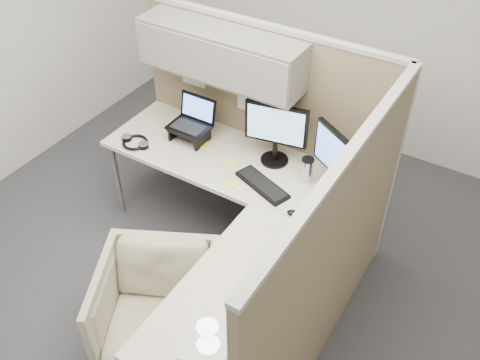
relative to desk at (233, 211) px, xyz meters
The scene contains 19 objects.
ground 0.71m from the desk, 134.71° to the right, with size 4.50×4.50×0.00m, color #343439.
partition_back 0.88m from the desk, 115.90° to the left, with size 2.00×0.36×1.63m.
partition_right 0.81m from the desk, 13.96° to the right, with size 0.07×2.03×1.63m.
desk is the anchor object (origin of this frame).
office_chair 0.76m from the desk, 101.27° to the right, with size 0.71×0.66×0.73m, color #BFBA98.
monitor_left 0.64m from the desk, 90.15° to the left, with size 0.44×0.20×0.47m.
monitor_right 0.74m from the desk, 43.48° to the left, with size 0.39×0.26×0.47m.
laptop_station 0.83m from the desk, 144.48° to the left, with size 0.30×0.26×0.31m.
keyboard 0.28m from the desk, 76.53° to the left, with size 0.42×0.14×0.02m, color black.
mouse 0.40m from the desk, 19.34° to the left, with size 0.09×0.06×0.03m, color black.
travel_mug 0.58m from the desk, 59.48° to the left, with size 0.09×0.09×0.18m.
soda_can_green 0.66m from the desk, 15.38° to the left, with size 0.07×0.07×0.12m, color black.
soda_can_silver 0.62m from the desk, 40.25° to the left, with size 0.07×0.07×0.12m, color black.
sticky_note_d 0.43m from the desk, 122.41° to the left, with size 0.08×0.08×0.01m, color #FDF242.
sticky_note_c 0.70m from the desk, 140.73° to the left, with size 0.08×0.08×0.01m, color #FDF242.
sticky_note_b 0.22m from the desk, 124.25° to the left, with size 0.08×0.08×0.01m, color #FDF242.
headphones 1.00m from the desk, 169.04° to the left, with size 0.24×0.20×0.04m.
paper_stack 1.01m from the desk, 64.91° to the right, with size 0.31×0.35×0.03m.
desk_clock 0.66m from the desk, 44.05° to the right, with size 0.09×0.10×0.10m.
Camera 1 is at (1.49, -2.01, 3.10)m, focal length 40.00 mm.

